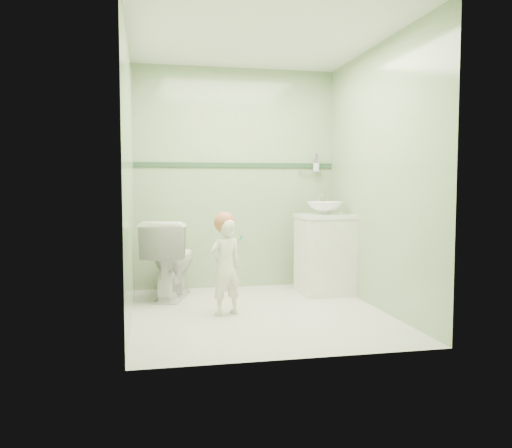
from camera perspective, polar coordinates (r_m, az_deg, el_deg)
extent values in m
plane|color=silver|center=(4.70, 0.37, -9.65)|extent=(2.50, 2.50, 0.00)
cube|color=#8AAE7B|center=(5.80, -2.20, 4.93)|extent=(2.20, 0.04, 2.40)
cube|color=#8AAE7B|center=(3.35, 4.84, 5.45)|extent=(2.20, 0.04, 2.40)
cube|color=#8AAE7B|center=(4.47, -13.60, 5.03)|extent=(0.04, 2.50, 2.40)
cube|color=#8AAE7B|center=(4.91, 13.08, 4.95)|extent=(0.04, 2.50, 2.40)
plane|color=white|center=(4.74, 0.39, 19.79)|extent=(2.50, 2.50, 0.00)
cube|color=#2B4C32|center=(5.79, -2.18, 6.41)|extent=(2.20, 0.02, 0.05)
cube|color=silver|center=(5.52, 7.43, -3.40)|extent=(0.52, 0.50, 0.80)
cube|color=white|center=(5.48, 7.47, 0.86)|extent=(0.54, 0.52, 0.04)
imported|color=white|center=(5.47, 7.48, 1.73)|extent=(0.37, 0.37, 0.13)
cylinder|color=silver|center=(5.66, 6.83, 2.39)|extent=(0.03, 0.03, 0.18)
cylinder|color=silver|center=(5.61, 6.99, 3.19)|extent=(0.02, 0.12, 0.02)
cylinder|color=silver|center=(5.94, 5.94, 5.66)|extent=(0.26, 0.02, 0.02)
cylinder|color=silver|center=(5.94, 6.55, 6.14)|extent=(0.07, 0.07, 0.09)
cylinder|color=purple|center=(5.94, 6.63, 6.82)|extent=(0.01, 0.01, 0.17)
cylinder|color=#B8362E|center=(5.95, 6.45, 6.81)|extent=(0.01, 0.01, 0.17)
cylinder|color=#B8362E|center=(5.96, 6.63, 6.81)|extent=(0.01, 0.01, 0.17)
cylinder|color=#4346DC|center=(5.93, 6.48, 6.82)|extent=(0.01, 0.01, 0.17)
imported|color=white|center=(5.32, -9.27, -3.76)|extent=(0.64, 0.87, 0.79)
imported|color=white|center=(4.58, -3.36, -4.67)|extent=(0.36, 0.30, 0.84)
sphere|color=#B56844|center=(4.56, -3.42, 0.17)|extent=(0.19, 0.19, 0.19)
cylinder|color=#019A8A|center=(4.48, -1.66, -1.51)|extent=(0.03, 0.14, 0.06)
cube|color=white|center=(4.49, -2.65, -0.99)|extent=(0.03, 0.02, 0.02)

